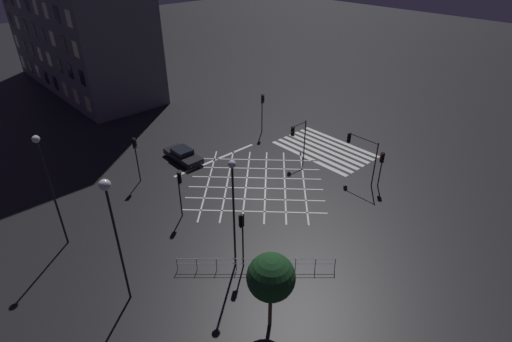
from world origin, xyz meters
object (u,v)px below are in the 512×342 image
Objects in this scene: traffic_light_sw_cross at (381,162)px; street_tree_near at (271,277)px; traffic_light_median_south at (298,133)px; traffic_light_se_main at (263,106)px; street_lamp_far at (111,210)px; street_lamp_west at (46,173)px; traffic_light_sw_main at (361,148)px; street_lamp_east at (233,196)px; traffic_light_median_north at (180,185)px; traffic_light_nw_main at (242,230)px; traffic_light_ne_main at (136,151)px; waiting_car at (183,155)px.

street_tree_near is (-4.04, 17.44, 1.29)m from traffic_light_sw_cross.
traffic_light_se_main is at bearing -105.36° from traffic_light_median_south.
street_lamp_west is at bearing 6.64° from street_lamp_far.
traffic_light_sw_main is 0.53× the size of street_lamp_east.
traffic_light_se_main is at bearing -2.45° from traffic_light_sw_main.
traffic_light_sw_main is 0.50× the size of street_lamp_far.
traffic_light_nw_main is at bearing -91.51° from traffic_light_median_north.
street_lamp_east is at bearing -48.35° from traffic_light_se_main.
street_lamp_far is (-4.88, 7.16, 3.79)m from traffic_light_median_north.
traffic_light_nw_main is 8.27m from street_lamp_far.
street_lamp_west reaches higher than traffic_light_median_north.
traffic_light_ne_main reaches higher than traffic_light_sw_main.
traffic_light_nw_main is 5.10m from street_tree_near.
street_tree_near is (-19.15, 2.22, 0.60)m from traffic_light_ne_main.
traffic_light_ne_main is 14.30m from street_lamp_east.
waiting_car is (14.81, -5.64, -5.03)m from street_lamp_east.
traffic_light_sw_main is 24.89m from street_lamp_west.
traffic_light_ne_main is 0.97× the size of traffic_light_se_main.
street_lamp_far is (1.24, 22.09, 3.48)m from traffic_light_sw_main.
traffic_light_nw_main reaches higher than traffic_light_sw_main.
traffic_light_median_south is 0.49× the size of street_lamp_east.
waiting_car is (19.89, -7.33, -3.15)m from street_tree_near.
traffic_light_se_main is 1.33× the size of traffic_light_sw_cross.
street_lamp_far is at bearing 69.27° from traffic_light_nw_main.
traffic_light_nw_main is 1.07× the size of traffic_light_median_north.
street_lamp_far is at bearing -8.25° from traffic_light_sw_cross.
street_lamp_west is 1.89× the size of waiting_car.
street_tree_near is at bearing -42.48° from traffic_light_se_main.
waiting_car is (13.84, 9.76, -2.63)m from traffic_light_sw_main.
traffic_light_se_main is at bearing 90.49° from traffic_light_ne_main.
traffic_light_se_main is (0.13, -15.44, 0.08)m from traffic_light_ne_main.
street_lamp_east is at bearing -2.16° from traffic_light_ne_main.
traffic_light_sw_cross is at bearing -170.21° from traffic_light_sw_main.
traffic_light_sw_main is at bearing -2.45° from traffic_light_se_main.
street_lamp_east is 1.60× the size of street_tree_near.
traffic_light_sw_main reaches higher than waiting_car.
traffic_light_median_north is at bearing -110.19° from street_lamp_west.
traffic_light_median_north reaches higher than traffic_light_median_south.
street_tree_near is (-15.14, -5.91, -2.22)m from street_lamp_west.
traffic_light_sw_cross is at bearing -98.25° from street_lamp_far.
traffic_light_sw_main is 18.14m from street_tree_near.
waiting_car is at bearing -42.16° from traffic_light_median_south.
street_tree_near reaches higher than traffic_light_nw_main.
traffic_light_median_south is 0.86× the size of waiting_car.
traffic_light_median_north reaches higher than waiting_car.
street_tree_near is at bearing -20.23° from waiting_car.
traffic_light_se_main reaches higher than traffic_light_ne_main.
traffic_light_ne_main is 14.33m from street_lamp_far.
waiting_car is at bearing -20.23° from street_tree_near.
traffic_light_nw_main is 0.50× the size of street_lamp_far.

